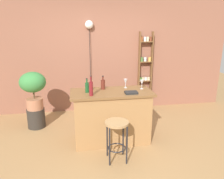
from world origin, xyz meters
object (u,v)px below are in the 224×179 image
(bottle_olive_oil, at_px, (87,87))
(bottle_sauce_amber, at_px, (103,84))
(bar_stool, at_px, (117,131))
(wine_glass_center, at_px, (126,81))
(plant_stool, at_px, (36,118))
(bottle_spirits_clear, at_px, (91,88))
(spice_shelf, at_px, (145,71))
(cookbook, at_px, (131,93))
(wine_glass_left, at_px, (142,83))
(potted_plant, at_px, (33,87))
(pendant_globe_light, at_px, (89,27))

(bottle_olive_oil, height_order, bottle_sauce_amber, same)
(bar_stool, relative_size, bottle_sauce_amber, 2.61)
(bottle_sauce_amber, xyz_separation_m, wine_glass_center, (0.42, 0.03, 0.02))
(bar_stool, relative_size, plant_stool, 1.61)
(bottle_spirits_clear, height_order, wine_glass_center, bottle_spirits_clear)
(plant_stool, relative_size, bottle_sauce_amber, 1.62)
(spice_shelf, bearing_deg, cookbook, -114.86)
(bottle_olive_oil, bearing_deg, plant_stool, 143.12)
(bar_stool, distance_m, bottle_olive_oil, 0.93)
(bottle_olive_oil, xyz_separation_m, wine_glass_left, (0.98, 0.06, 0.02))
(bottle_sauce_amber, bearing_deg, bar_stool, -82.68)
(wine_glass_center, bearing_deg, bottle_spirits_clear, -149.79)
(bar_stool, height_order, bottle_sauce_amber, bottle_sauce_amber)
(potted_plant, distance_m, wine_glass_center, 1.84)
(wine_glass_left, xyz_separation_m, wine_glass_center, (-0.27, 0.12, 0.00))
(bottle_olive_oil, relative_size, bottle_spirits_clear, 0.74)
(wine_glass_center, height_order, pendant_globe_light, pendant_globe_light)
(bar_stool, relative_size, wine_glass_left, 3.92)
(spice_shelf, xyz_separation_m, cookbook, (-0.78, -1.69, -0.02))
(potted_plant, distance_m, pendant_globe_light, 1.81)
(pendant_globe_light, bearing_deg, wine_glass_center, -67.73)
(wine_glass_left, bearing_deg, bottle_olive_oil, -176.37)
(potted_plant, distance_m, bottle_olive_oil, 1.29)
(bottle_spirits_clear, distance_m, wine_glass_left, 0.96)
(bottle_olive_oil, bearing_deg, wine_glass_center, 14.67)
(cookbook, bearing_deg, bottle_spirits_clear, -179.19)
(potted_plant, bearing_deg, bottle_spirits_clear, -41.80)
(bottle_olive_oil, height_order, pendant_globe_light, pendant_globe_light)
(potted_plant, bearing_deg, bottle_olive_oil, -36.88)
(wine_glass_left, bearing_deg, bar_stool, -129.63)
(wine_glass_left, height_order, wine_glass_center, same)
(potted_plant, bearing_deg, cookbook, -28.73)
(bottle_spirits_clear, bearing_deg, spice_shelf, 49.46)
(bottle_sauce_amber, xyz_separation_m, bottle_spirits_clear, (-0.24, -0.35, 0.03))
(bar_stool, distance_m, bottle_sauce_amber, 0.97)
(bottle_olive_oil, height_order, wine_glass_center, bottle_olive_oil)
(spice_shelf, height_order, wine_glass_center, spice_shelf)
(bottle_spirits_clear, xyz_separation_m, cookbook, (0.67, 0.01, -0.11))
(cookbook, bearing_deg, bottle_olive_oil, 165.54)
(wine_glass_left, bearing_deg, plant_stool, 160.61)
(potted_plant, height_order, bottle_sauce_amber, bottle_sauce_amber)
(bottle_spirits_clear, xyz_separation_m, pendant_globe_light, (0.11, 1.72, 0.96))
(bar_stool, relative_size, spice_shelf, 0.34)
(spice_shelf, relative_size, wine_glass_center, 11.62)
(pendant_globe_light, bearing_deg, bottle_spirits_clear, -93.60)
(cookbook, bearing_deg, wine_glass_left, 44.22)
(potted_plant, relative_size, bottle_olive_oil, 3.10)
(bottle_olive_oil, bearing_deg, cookbook, -14.66)
(pendant_globe_light, bearing_deg, cookbook, -71.91)
(plant_stool, distance_m, bottle_spirits_clear, 1.68)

